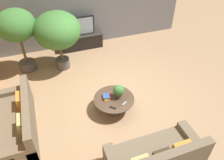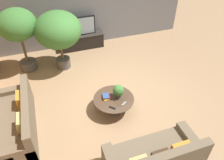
{
  "view_description": "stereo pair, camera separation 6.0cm",
  "coord_description": "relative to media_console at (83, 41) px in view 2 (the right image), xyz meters",
  "views": [
    {
      "loc": [
        -1.64,
        -4.13,
        4.16
      ],
      "look_at": [
        -0.13,
        0.09,
        0.55
      ],
      "focal_mm": 35.0,
      "sensor_mm": 36.0,
      "label": 1
    },
    {
      "loc": [
        -1.59,
        -4.15,
        4.16
      ],
      "look_at": [
        -0.13,
        0.09,
        0.55
      ],
      "focal_mm": 35.0,
      "sensor_mm": 36.0,
      "label": 2
    }
  ],
  "objects": [
    {
      "name": "potted_plant_tabletop",
      "position": [
        0.16,
        -3.34,
        0.31
      ],
      "size": [
        0.28,
        0.28,
        0.35
      ],
      "color": "#514C47",
      "rests_on": "coffee_table"
    },
    {
      "name": "couch_near_entry",
      "position": [
        0.26,
        -5.13,
        0.01
      ],
      "size": [
        1.89,
        0.84,
        0.84
      ],
      "rotation": [
        0.0,
        0.0,
        3.14
      ],
      "color": "brown",
      "rests_on": "ground"
    },
    {
      "name": "ground_plane",
      "position": [
        0.29,
        -2.94,
        -0.27
      ],
      "size": [
        24.0,
        24.0,
        0.0
      ],
      "primitive_type": "plane",
      "color": "#9E7A56"
    },
    {
      "name": "back_wall_stone",
      "position": [
        0.29,
        0.32,
        1.23
      ],
      "size": [
        7.4,
        0.12,
        3.0
      ],
      "primitive_type": "cube",
      "color": "slate",
      "rests_on": "ground"
    },
    {
      "name": "potted_palm_tall",
      "position": [
        -1.96,
        -0.77,
        1.16
      ],
      "size": [
        1.11,
        1.11,
        1.98
      ],
      "color": "#514C47",
      "rests_on": "ground"
    },
    {
      "name": "television",
      "position": [
        -0.0,
        -0.0,
        0.57
      ],
      "size": [
        0.99,
        0.13,
        0.65
      ],
      "color": "black",
      "rests_on": "media_console"
    },
    {
      "name": "remote_silver",
      "position": [
        0.2,
        -3.63,
        0.12
      ],
      "size": [
        0.16,
        0.12,
        0.02
      ],
      "primitive_type": "cube",
      "rotation": [
        0.0,
        0.0,
        -1.03
      ],
      "color": "gray",
      "rests_on": "coffee_table"
    },
    {
      "name": "potted_palm_corner",
      "position": [
        -0.88,
        -1.03,
        1.01
      ],
      "size": [
        1.38,
        1.38,
        1.86
      ],
      "color": "#514C47",
      "rests_on": "ground"
    },
    {
      "name": "remote_black",
      "position": [
        -0.11,
        -3.66,
        0.12
      ],
      "size": [
        0.14,
        0.14,
        0.02
      ],
      "primitive_type": "cube",
      "rotation": [
        0.0,
        0.0,
        0.8
      ],
      "color": "black",
      "rests_on": "coffee_table"
    },
    {
      "name": "couch_by_wall",
      "position": [
        -2.28,
        -3.27,
        0.01
      ],
      "size": [
        0.84,
        2.06,
        0.84
      ],
      "rotation": [
        0.0,
        0.0,
        -1.57
      ],
      "color": "brown",
      "rests_on": "ground"
    },
    {
      "name": "media_console",
      "position": [
        0.0,
        0.0,
        0.0
      ],
      "size": [
        1.5,
        0.5,
        0.52
      ],
      "color": "black",
      "rests_on": "ground"
    },
    {
      "name": "book_stack",
      "position": [
        -0.14,
        -3.28,
        0.15
      ],
      "size": [
        0.24,
        0.24,
        0.07
      ],
      "color": "gold",
      "rests_on": "coffee_table"
    },
    {
      "name": "coffee_table",
      "position": [
        0.03,
        -3.37,
        -0.0
      ],
      "size": [
        1.02,
        1.02,
        0.38
      ],
      "color": "#756656",
      "rests_on": "ground"
    }
  ]
}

